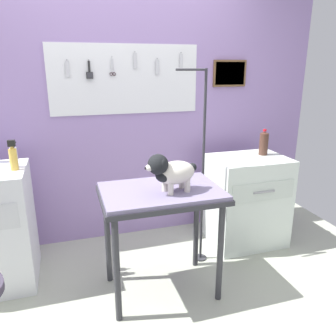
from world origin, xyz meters
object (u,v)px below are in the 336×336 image
(grooming_table, at_px, (161,202))
(dog, at_px, (171,171))
(soda_bottle, at_px, (264,143))
(grooming_arm, at_px, (202,178))
(cabinet_right, at_px, (247,200))

(grooming_table, distance_m, dog, 0.26)
(grooming_table, relative_size, soda_bottle, 3.52)
(grooming_table, distance_m, grooming_arm, 0.54)
(grooming_table, xyz_separation_m, soda_bottle, (1.14, 0.54, 0.23))
(soda_bottle, bearing_deg, cabinet_right, -162.72)
(grooming_arm, distance_m, dog, 0.58)
(dog, bearing_deg, cabinet_right, 31.00)
(dog, distance_m, soda_bottle, 1.26)
(grooming_table, distance_m, soda_bottle, 1.29)
(cabinet_right, bearing_deg, soda_bottle, 17.28)
(cabinet_right, bearing_deg, grooming_arm, -162.08)
(grooming_arm, height_order, soda_bottle, grooming_arm)
(cabinet_right, relative_size, soda_bottle, 3.48)
(grooming_table, bearing_deg, soda_bottle, 25.08)
(grooming_arm, relative_size, soda_bottle, 6.72)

